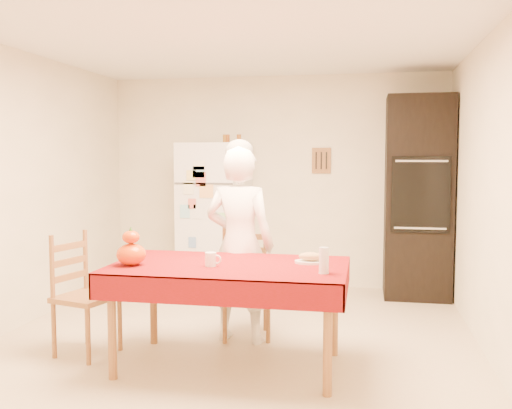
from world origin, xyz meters
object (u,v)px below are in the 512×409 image
(chair_left, at_px, (80,289))
(coffee_mug, at_px, (211,259))
(wine_glass, at_px, (324,260))
(seated_woman, at_px, (240,245))
(chair_far, at_px, (245,277))
(pumpkin_lower, at_px, (131,254))
(dining_table, at_px, (229,274))
(refrigerator, at_px, (215,217))
(bread_plate, at_px, (311,262))
(oven_cabinet, at_px, (418,197))

(chair_left, height_order, coffee_mug, chair_left)
(wine_glass, bearing_deg, seated_woman, 133.22)
(chair_far, height_order, coffee_mug, chair_far)
(chair_far, xyz_separation_m, pumpkin_lower, (-0.64, -0.94, 0.33))
(pumpkin_lower, bearing_deg, chair_left, 156.17)
(wine_glass, bearing_deg, chair_far, 127.48)
(chair_far, distance_m, seated_woman, 0.35)
(dining_table, height_order, seated_woman, seated_woman)
(dining_table, height_order, pumpkin_lower, pumpkin_lower)
(chair_far, bearing_deg, wine_glass, -66.47)
(refrigerator, xyz_separation_m, bread_plate, (1.33, -2.26, -0.08))
(coffee_mug, bearing_deg, chair_left, 171.40)
(seated_woman, xyz_separation_m, bread_plate, (0.64, -0.45, -0.04))
(dining_table, relative_size, seated_woman, 1.05)
(bread_plate, bearing_deg, chair_left, -177.18)
(dining_table, xyz_separation_m, pumpkin_lower, (-0.68, -0.17, 0.15))
(chair_left, distance_m, pumpkin_lower, 0.67)
(dining_table, relative_size, chair_left, 1.79)
(wine_glass, distance_m, bread_plate, 0.38)
(refrigerator, distance_m, oven_cabinet, 2.29)
(refrigerator, height_order, bread_plate, refrigerator)
(chair_left, bearing_deg, dining_table, -78.03)
(refrigerator, bearing_deg, oven_cabinet, 1.18)
(oven_cabinet, height_order, pumpkin_lower, oven_cabinet)
(pumpkin_lower, relative_size, wine_glass, 1.20)
(coffee_mug, relative_size, pumpkin_lower, 0.47)
(dining_table, distance_m, pumpkin_lower, 0.72)
(chair_left, xyz_separation_m, bread_plate, (1.79, 0.09, 0.26))
(oven_cabinet, height_order, coffee_mug, oven_cabinet)
(refrigerator, relative_size, bread_plate, 7.08)
(refrigerator, xyz_separation_m, dining_table, (0.75, -2.41, -0.16))
(chair_far, distance_m, chair_left, 1.37)
(chair_far, relative_size, wine_glass, 5.40)
(dining_table, bearing_deg, chair_left, 177.03)
(refrigerator, distance_m, dining_table, 2.53)
(chair_left, height_order, pumpkin_lower, chair_left)
(chair_left, height_order, wine_glass, chair_left)
(seated_woman, distance_m, wine_glass, 1.10)
(oven_cabinet, distance_m, pumpkin_lower, 3.44)
(coffee_mug, distance_m, pumpkin_lower, 0.58)
(seated_woman, xyz_separation_m, wine_glass, (0.76, -0.80, 0.04))
(chair_far, relative_size, coffee_mug, 9.50)
(chair_far, distance_m, pumpkin_lower, 1.18)
(chair_left, bearing_deg, oven_cabinet, -33.91)
(oven_cabinet, bearing_deg, dining_table, -121.83)
(chair_far, bearing_deg, oven_cabinet, 33.18)
(chair_left, relative_size, seated_woman, 0.58)
(oven_cabinet, xyz_separation_m, chair_left, (-2.74, -2.39, -0.59))
(seated_woman, bearing_deg, oven_cabinet, -123.03)
(chair_left, distance_m, wine_glass, 1.96)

